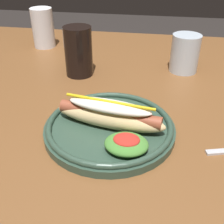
{
  "coord_description": "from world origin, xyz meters",
  "views": [
    {
      "loc": [
        0.07,
        -0.6,
        1.08
      ],
      "look_at": [
        -0.01,
        -0.11,
        0.77
      ],
      "focal_mm": 44.91,
      "sensor_mm": 36.0,
      "label": 1
    }
  ],
  "objects_px": {
    "water_cup": "(185,53)",
    "extra_cup": "(43,28)",
    "soda_cup": "(78,52)",
    "hot_dog_plate": "(110,125)"
  },
  "relations": [
    {
      "from": "soda_cup",
      "to": "extra_cup",
      "type": "relative_size",
      "value": 1.03
    },
    {
      "from": "soda_cup",
      "to": "water_cup",
      "type": "height_order",
      "value": "soda_cup"
    },
    {
      "from": "hot_dog_plate",
      "to": "soda_cup",
      "type": "xyz_separation_m",
      "value": [
        -0.14,
        0.27,
        0.05
      ]
    },
    {
      "from": "extra_cup",
      "to": "hot_dog_plate",
      "type": "bearing_deg",
      "value": -56.29
    },
    {
      "from": "hot_dog_plate",
      "to": "extra_cup",
      "type": "relative_size",
      "value": 1.98
    },
    {
      "from": "soda_cup",
      "to": "extra_cup",
      "type": "height_order",
      "value": "soda_cup"
    },
    {
      "from": "hot_dog_plate",
      "to": "soda_cup",
      "type": "height_order",
      "value": "soda_cup"
    },
    {
      "from": "water_cup",
      "to": "extra_cup",
      "type": "height_order",
      "value": "extra_cup"
    },
    {
      "from": "soda_cup",
      "to": "water_cup",
      "type": "xyz_separation_m",
      "value": [
        0.29,
        0.07,
        -0.01
      ]
    },
    {
      "from": "soda_cup",
      "to": "hot_dog_plate",
      "type": "bearing_deg",
      "value": -63.27
    }
  ]
}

